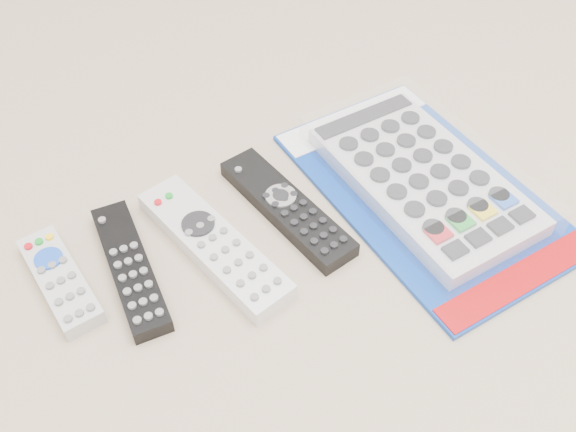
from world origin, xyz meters
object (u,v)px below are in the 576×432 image
remote_large_black (287,208)px  remote_silver_dvd (214,245)px  jumbo_remote_packaged (424,178)px  remote_small_grey (60,280)px  remote_slim_black (130,268)px

remote_large_black → remote_silver_dvd: bearing=177.2°
remote_silver_dvd → remote_large_black: size_ratio=1.09×
remote_silver_dvd → jumbo_remote_packaged: jumbo_remote_packaged is taller
remote_small_grey → remote_silver_dvd: (0.16, -0.04, 0.00)m
remote_small_grey → remote_slim_black: same height
remote_slim_black → jumbo_remote_packaged: jumbo_remote_packaged is taller
remote_slim_black → remote_large_black: 0.19m
remote_small_grey → jumbo_remote_packaged: size_ratio=0.40×
remote_silver_dvd → remote_large_black: (0.10, 0.01, -0.00)m
remote_slim_black → jumbo_remote_packaged: bearing=-3.6°
remote_small_grey → remote_large_black: same height
remote_silver_dvd → jumbo_remote_packaged: (0.26, -0.04, 0.01)m
remote_slim_black → remote_silver_dvd: remote_silver_dvd is taller
remote_silver_dvd → remote_large_black: 0.10m
remote_small_grey → jumbo_remote_packaged: jumbo_remote_packaged is taller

